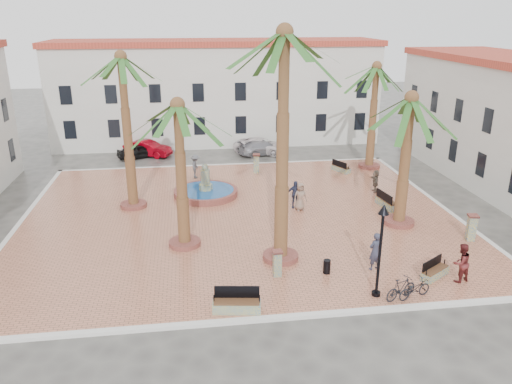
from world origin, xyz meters
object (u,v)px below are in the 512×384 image
Objects in this scene: lamppost_s at (381,235)px; bench_s at (237,305)px; bollard_n at (256,163)px; lamppost_e at (408,148)px; cyclist_a at (375,251)px; car_red at (148,148)px; pedestrian_fountain_b at (295,194)px; palm_s at (284,58)px; litter_bin at (327,267)px; bollard_se at (277,263)px; bicycle_b at (401,288)px; bicycle_a at (414,289)px; bench_e at (387,203)px; palm_e at (410,115)px; car_silver at (263,148)px; cyclist_b at (461,263)px; palm_ne at (376,78)px; car_white at (261,146)px; palm_nw at (122,73)px; bench_ne at (341,168)px; pedestrian_fountain_a at (300,197)px; car_black at (139,151)px; palm_sw at (178,123)px; bollard_e at (472,227)px; fountain at (206,191)px; pedestrian_east at (375,181)px.

bench_s is at bearing -176.33° from lamppost_s.
lamppost_e is at bearing -22.20° from bollard_n.
car_red is (-12.16, 22.66, -0.42)m from cyclist_a.
palm_s is at bearing -96.52° from pedestrian_fountain_b.
lamppost_e is at bearing 55.23° from bench_s.
bollard_se is at bearing 178.35° from litter_bin.
bicycle_b is (2.53, -2.65, 0.17)m from litter_bin.
bollard_se is 0.73× the size of pedestrian_fountain_b.
lamppost_s is 2.93m from bicycle_a.
bench_e is (10.63, 10.42, -0.01)m from bench_s.
palm_e is 9.86m from litter_bin.
car_silver is (2.64, 21.73, -0.19)m from bollard_se.
lamppost_e is at bearing 52.90° from litter_bin.
bollard_se is at bearing -94.44° from bollard_n.
palm_e is at bearing -20.37° from pedestrian_fountain_b.
cyclist_b is (-0.25, -9.36, 0.65)m from bench_e.
palm_ne reaches higher than car_silver.
car_silver is at bearing -144.00° from car_white.
car_silver is (-2.09, 21.74, -0.47)m from cyclist_a.
bench_ne is at bearing 19.54° from palm_nw.
pedestrian_fountain_b is at bearing -93.81° from cyclist_a.
pedestrian_fountain_b is (-8.81, -3.47, -1.82)m from lamppost_e.
cyclist_a is 1.09× the size of pedestrian_fountain_a.
lamppost_e is at bearing -151.00° from car_silver.
bollard_n is at bearing 90.31° from pedestrian_fountain_a.
palm_s reaches higher than litter_bin.
palm_nw reaches higher than car_black.
litter_bin is at bearing -30.92° from palm_sw.
bollard_e is at bearing -169.36° from car_silver.
lamppost_s is 2.55× the size of bicycle_a.
palm_s is 11.43m from pedestrian_fountain_b.
palm_nw is 20.92m from cyclist_b.
pedestrian_fountain_a is at bearing -30.92° from fountain.
palm_s is at bearing 131.54° from lamppost_s.
car_silver is at bearing -102.09° from cyclist_a.
pedestrian_fountain_a is at bearing -56.94° from pedestrian_east.
bollard_e is 4.98m from cyclist_b.
bollard_se is at bearing -53.22° from palm_nw.
fountain is 2.42× the size of pedestrian_fountain_b.
bench_ne is 17.12m from cyclist_b.
palm_s is at bearing -46.40° from palm_nw.
litter_bin is (5.23, -11.53, 0.04)m from fountain.
palm_s is 7.63× the size of bollard_n.
palm_sw reaches higher than bollard_se.
palm_e is 8.02m from pedestrian_east.
bollard_se is at bearing -105.92° from palm_s.
car_red reaches higher than bench_e.
palm_ne is at bearing -132.21° from car_black.
litter_bin is 2.43m from cyclist_a.
cyclist_a is (4.73, -0.01, 0.29)m from bollard_se.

